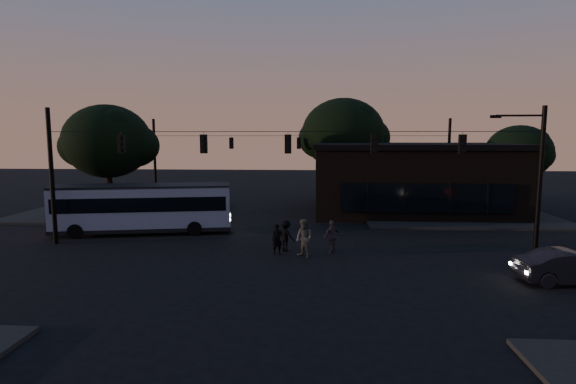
# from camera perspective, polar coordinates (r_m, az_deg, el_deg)

# --- Properties ---
(ground) EXTENTS (120.00, 120.00, 0.00)m
(ground) POSITION_cam_1_polar(r_m,az_deg,el_deg) (20.64, -0.67, -9.68)
(ground) COLOR black
(ground) RESTS_ON ground
(sidewalk_far_right) EXTENTS (14.00, 10.00, 0.15)m
(sidewalk_far_right) POSITION_cam_1_polar(r_m,az_deg,el_deg) (35.82, 20.58, -2.81)
(sidewalk_far_right) COLOR black
(sidewalk_far_right) RESTS_ON ground
(sidewalk_far_left) EXTENTS (14.00, 10.00, 0.15)m
(sidewalk_far_left) POSITION_cam_1_polar(r_m,az_deg,el_deg) (37.53, -20.90, -2.39)
(sidewalk_far_left) COLOR black
(sidewalk_far_left) RESTS_ON ground
(building) EXTENTS (15.40, 10.41, 5.40)m
(building) POSITION_cam_1_polar(r_m,az_deg,el_deg) (36.62, 15.36, 1.75)
(building) COLOR black
(building) RESTS_ON ground
(tree_behind) EXTENTS (7.60, 7.60, 9.43)m
(tree_behind) POSITION_cam_1_polar(r_m,az_deg,el_deg) (41.79, 7.02, 7.36)
(tree_behind) COLOR black
(tree_behind) RESTS_ON ground
(tree_right) EXTENTS (5.20, 5.20, 6.86)m
(tree_right) POSITION_cam_1_polar(r_m,az_deg,el_deg) (41.22, 27.23, 4.47)
(tree_right) COLOR black
(tree_right) RESTS_ON ground
(tree_left) EXTENTS (6.40, 6.40, 8.30)m
(tree_left) POSITION_cam_1_polar(r_m,az_deg,el_deg) (36.16, -21.94, 5.97)
(tree_left) COLOR black
(tree_left) RESTS_ON ground
(signal_rig_near) EXTENTS (26.24, 0.30, 7.50)m
(signal_rig_near) POSITION_cam_1_polar(r_m,az_deg,el_deg) (23.80, 0.00, 3.46)
(signal_rig_near) COLOR black
(signal_rig_near) RESTS_ON ground
(signal_rig_far) EXTENTS (26.24, 0.30, 7.50)m
(signal_rig_far) POSITION_cam_1_polar(r_m,az_deg,el_deg) (39.77, 1.38, 4.57)
(signal_rig_far) COLOR black
(signal_rig_far) RESTS_ON ground
(bus) EXTENTS (10.92, 4.37, 3.00)m
(bus) POSITION_cam_1_polar(r_m,az_deg,el_deg) (29.08, -17.89, -1.70)
(bus) COLOR gray
(bus) RESTS_ON ground
(car) EXTENTS (4.23, 1.65, 1.37)m
(car) POSITION_cam_1_polar(r_m,az_deg,el_deg) (21.72, 32.29, -8.07)
(car) COLOR black
(car) RESTS_ON ground
(pedestrian_a) EXTENTS (0.66, 0.55, 1.56)m
(pedestrian_a) POSITION_cam_1_polar(r_m,az_deg,el_deg) (22.81, -1.38, -6.02)
(pedestrian_a) COLOR black
(pedestrian_a) RESTS_ON ground
(pedestrian_b) EXTENTS (1.16, 1.17, 1.90)m
(pedestrian_b) POSITION_cam_1_polar(r_m,az_deg,el_deg) (22.24, 2.05, -5.91)
(pedestrian_b) COLOR #4B4B44
(pedestrian_b) RESTS_ON ground
(pedestrian_c) EXTENTS (1.06, 0.87, 1.69)m
(pedestrian_c) POSITION_cam_1_polar(r_m,az_deg,el_deg) (23.26, 5.63, -5.63)
(pedestrian_c) COLOR #332C35
(pedestrian_c) RESTS_ON ground
(pedestrian_d) EXTENTS (1.22, 1.08, 1.64)m
(pedestrian_d) POSITION_cam_1_polar(r_m,az_deg,el_deg) (23.46, -0.29, -5.55)
(pedestrian_d) COLOR black
(pedestrian_d) RESTS_ON ground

